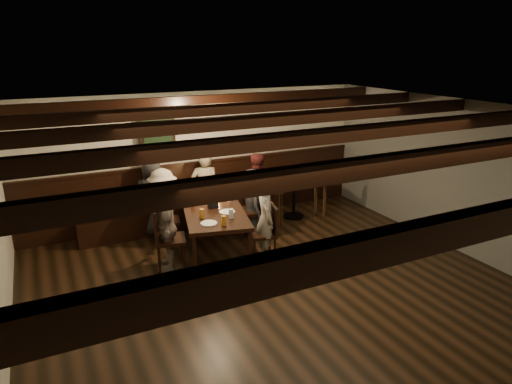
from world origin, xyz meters
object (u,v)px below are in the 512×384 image
chair_left_far (169,250)px  chair_right_far (264,242)px  person_bench_centre (205,190)px  chair_left_near (167,229)px  chair_right_near (251,220)px  person_left_near (164,207)px  person_bench_right (256,190)px  person_bench_left (154,196)px  dining_table (213,210)px  person_right_near (253,203)px  person_left_far (166,226)px  person_right_far (266,219)px  high_top_table (294,186)px  bar_stool_left (276,207)px  bar_stool_right (320,198)px

chair_left_far → chair_right_far: chair_left_far is taller
person_bench_centre → chair_left_near: bearing=39.9°
chair_right_near → person_left_near: bearing=90.0°
person_bench_right → person_bench_left: bearing=0.0°
chair_left_far → person_bench_centre: (1.04, 1.30, 0.41)m
chair_left_far → dining_table: bearing=122.0°
chair_left_far → person_bench_left: 1.42m
chair_right_far → person_bench_centre: (-0.36, 1.62, 0.44)m
person_left_near → person_right_near: (1.46, -0.34, -0.04)m
person_bench_left → person_right_near: size_ratio=1.16×
person_left_far → person_right_far: person_left_far is taller
chair_left_near → person_bench_left: person_bench_left is taller
person_bench_centre → high_top_table: person_bench_centre is taller
high_top_table → chair_right_far: bearing=-135.0°
person_left_near → chair_right_far: bearing=58.5°
person_left_far → high_top_table: (2.76, 0.99, -0.05)m
chair_right_near → person_bench_right: 0.62m
dining_table → chair_left_near: chair_left_near is taller
chair_left_near → dining_table: bearing=57.9°
person_bench_centre → chair_left_far: bearing=64.4°
dining_table → chair_left_near: bearing=147.9°
person_right_near → dining_table: bearing=121.0°
chair_right_near → person_bench_left: bearing=74.5°
dining_table → person_left_far: size_ratio=1.60×
person_bench_centre → chair_right_near: bearing=140.2°
high_top_table → chair_right_near: bearing=-158.2°
chair_right_far → bar_stool_left: size_ratio=0.89×
person_bench_centre → high_top_table: 1.71m
dining_table → person_right_far: bearing=-31.0°
high_top_table → bar_stool_left: bar_stool_left is taller
chair_left_near → person_left_far: (-0.24, -0.87, 0.41)m
bar_stool_left → person_right_far: bearing=-129.6°
chair_left_near → person_bench_left: (-0.07, 0.48, 0.44)m
chair_left_near → person_bench_centre: (0.84, 0.42, 0.44)m
person_bench_right → chair_left_far: bearing=39.8°
chair_left_far → chair_right_near: size_ratio=0.99×
dining_table → chair_right_far: 0.95m
chair_left_far → bar_stool_right: bar_stool_right is taller
chair_right_far → bar_stool_left: 1.40m
dining_table → person_right_far: size_ratio=1.66×
dining_table → chair_left_far: size_ratio=2.26×
chair_left_far → high_top_table: size_ratio=1.01×
chair_left_near → person_right_far: bearing=58.5°
person_bench_right → bar_stool_right: bearing=-171.3°
chair_left_near → person_right_far: size_ratio=0.65×
person_bench_centre → person_right_near: size_ratio=1.16×
person_bench_left → chair_right_far: bearing=140.2°
bar_stool_right → person_right_near: bearing=-163.2°
person_left_far → chair_left_far: bearing=90.0°
chair_right_far → person_bench_centre: person_bench_centre is taller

